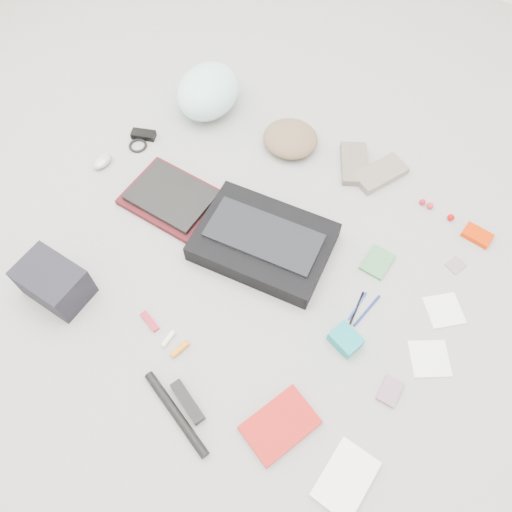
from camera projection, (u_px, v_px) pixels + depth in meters
The scene contains 33 objects.
ground_plane at pixel (256, 263), 1.81m from camera, with size 4.00×4.00×0.00m, color gray.
messenger_bag at pixel (264, 242), 1.81m from camera, with size 0.47×0.34×0.08m, color black.
bag_flap at pixel (264, 235), 1.77m from camera, with size 0.41×0.18×0.01m, color black.
laptop_sleeve at pixel (172, 199), 1.94m from camera, with size 0.35×0.26×0.02m, color #481116.
laptop at pixel (171, 196), 1.92m from camera, with size 0.30×0.22×0.02m, color black.
bike_helmet at pixel (208, 91), 2.12m from camera, with size 0.25×0.31×0.19m, color #BEF1F3.
beanie at pixel (290, 139), 2.06m from camera, with size 0.23×0.22×0.08m, color brown.
mitten_left at pixel (354, 164), 2.02m from camera, with size 0.10×0.21×0.03m, color #6E6257.
mitten_right at pixel (380, 174), 2.00m from camera, with size 0.11×0.21×0.03m, color #7B6B60.
power_brick at pixel (144, 135), 2.10m from camera, with size 0.10×0.05×0.03m, color black.
cable_coil at pixel (138, 146), 2.08m from camera, with size 0.08×0.08×0.01m, color black.
mouse at pixel (102, 161), 2.03m from camera, with size 0.05×0.09×0.03m, color #A4A4A4.
camera_bag at pixel (54, 282), 1.69m from camera, with size 0.22×0.15×0.14m, color black.
multitool at pixel (150, 321), 1.69m from camera, with size 0.08×0.02×0.01m, color #A6182B.
toiletry_tube_white at pixel (168, 339), 1.66m from camera, with size 0.02×0.02×0.06m, color white.
toiletry_tube_orange at pixel (180, 349), 1.64m from camera, with size 0.02×0.02×0.07m, color orange.
u_lock at pixel (187, 402), 1.55m from camera, with size 0.15×0.04×0.03m, color black.
bike_pump at pixel (176, 413), 1.53m from camera, with size 0.03×0.03×0.31m, color black.
book_red at pixel (280, 425), 1.52m from camera, with size 0.14×0.22×0.02m, color red.
book_white at pixel (346, 479), 1.44m from camera, with size 0.13×0.19×0.02m, color white.
notepad at pixel (377, 262), 1.80m from camera, with size 0.09×0.12×0.01m, color #417A47.
pen_blue at pixel (357, 306), 1.72m from camera, with size 0.01×0.01×0.13m, color #1A2FA5.
pen_black at pixel (357, 308), 1.72m from camera, with size 0.01×0.01×0.13m, color black.
pen_navy at pixel (367, 311), 1.71m from camera, with size 0.01×0.01×0.15m, color navy.
accordion_wallet at pixel (346, 340), 1.64m from camera, with size 0.10×0.08×0.05m, color #0F848F.
card_deck at pixel (390, 391), 1.57m from camera, with size 0.06×0.09×0.02m, color gray.
napkin_top at pixel (444, 310), 1.71m from camera, with size 0.12×0.12×0.01m, color white.
napkin_bottom at pixel (430, 359), 1.63m from camera, with size 0.12×0.12×0.01m, color white.
lollipop_a at pixel (422, 202), 1.93m from camera, with size 0.02×0.02×0.02m, color #A60E24.
lollipop_b at pixel (430, 206), 1.92m from camera, with size 0.03×0.03×0.03m, color red.
lollipop_c at pixel (451, 217), 1.89m from camera, with size 0.03×0.03×0.03m, color #BA0105.
altoids_tin at pixel (477, 235), 1.86m from camera, with size 0.10×0.07×0.02m, color red.
stamp_sheet at pixel (456, 265), 1.80m from camera, with size 0.05×0.06×0.00m, color gray.
Camera 1 is at (0.47, -0.74, 1.58)m, focal length 35.00 mm.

